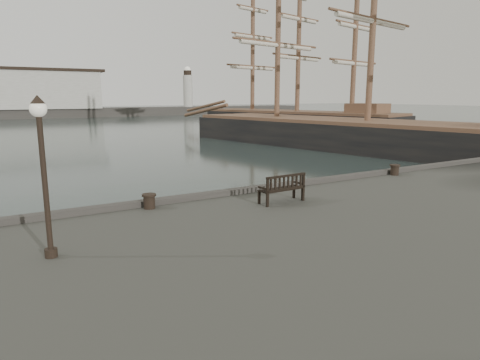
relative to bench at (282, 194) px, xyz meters
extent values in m
plane|color=black|center=(0.39, 1.88, -1.84)|extent=(400.00, 400.00, 0.00)
cube|color=#383530|center=(0.39, 93.88, -0.84)|extent=(140.00, 8.00, 2.00)
cylinder|color=#B2AEA5|center=(38.39, 93.88, 4.16)|extent=(2.40, 2.40, 8.00)
sphere|color=silver|center=(38.39, 93.88, 9.56)|extent=(1.61, 1.61, 1.61)
cube|color=black|center=(0.00, 0.03, 0.14)|extent=(1.53, 0.59, 0.04)
cube|color=black|center=(0.01, -0.19, 0.36)|extent=(1.51, 0.13, 0.45)
cube|color=black|center=(0.00, 0.03, -0.07)|extent=(1.43, 0.51, 0.41)
cylinder|color=black|center=(-3.77, 1.38, -0.06)|extent=(0.53, 0.53, 0.43)
cylinder|color=black|center=(6.79, 1.37, -0.06)|extent=(0.45, 0.45, 0.44)
cylinder|color=black|center=(-6.77, -1.31, 1.18)|extent=(0.11, 0.11, 2.91)
cylinder|color=black|center=(-6.77, -1.31, -0.19)|extent=(0.25, 0.25, 0.18)
sphere|color=silver|center=(-6.77, -1.31, 2.72)|extent=(0.33, 0.33, 0.33)
cone|color=black|center=(-6.77, -1.31, 2.91)|extent=(0.27, 0.27, 0.16)
cube|color=black|center=(21.65, 16.79, -1.44)|extent=(15.66, 39.99, 3.92)
cube|color=brown|center=(21.65, 16.79, 0.67)|extent=(15.12, 39.14, 0.30)
cylinder|color=brown|center=(19.41, 27.54, 11.73)|extent=(0.55, 0.55, 22.43)
cube|color=black|center=(28.45, 35.57, -1.42)|extent=(13.36, 30.14, 4.21)
cube|color=brown|center=(28.45, 35.57, 0.84)|extent=(12.91, 29.49, 0.30)
cylinder|color=brown|center=(30.48, 27.57, 9.64)|extent=(0.59, 0.59, 17.90)
cylinder|color=brown|center=(28.45, 35.57, 11.22)|extent=(0.59, 0.59, 21.06)
cylinder|color=brown|center=(26.43, 43.58, 9.96)|extent=(0.59, 0.59, 18.53)
camera|label=1|loc=(-7.67, -10.41, 2.97)|focal=32.00mm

